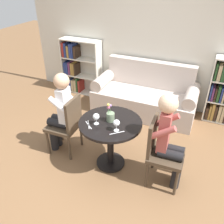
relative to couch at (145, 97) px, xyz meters
name	(u,v)px	position (x,y,z in m)	size (l,w,h in m)	color
ground_plane	(111,163)	(0.00, -1.57, -0.31)	(16.00, 16.00, 0.00)	brown
back_wall	(156,35)	(0.00, 0.42, 1.04)	(5.20, 0.05, 2.70)	beige
round_table	(110,133)	(0.00, -1.57, 0.23)	(0.81, 0.81, 0.71)	black
couch	(145,97)	(0.00, 0.00, 0.00)	(1.87, 0.80, 0.92)	beige
bookshelf_left	(78,67)	(-1.59, 0.26, 0.24)	(0.84, 0.28, 1.16)	silver
chair_left	(67,123)	(-0.68, -1.56, 0.18)	(0.44, 0.44, 0.90)	#473828
chair_right	(161,150)	(0.68, -1.59, 0.18)	(0.44, 0.44, 0.90)	#473828
person_left	(61,111)	(-0.76, -1.57, 0.36)	(0.43, 0.35, 1.25)	black
person_right	(170,139)	(0.76, -1.58, 0.37)	(0.43, 0.35, 1.25)	black
wine_glass_left	(96,117)	(-0.14, -1.68, 0.50)	(0.08, 0.08, 0.15)	white
wine_glass_right	(116,123)	(0.14, -1.71, 0.50)	(0.08, 0.08, 0.15)	white
flower_vase	(110,116)	(-0.01, -1.55, 0.47)	(0.10, 0.10, 0.26)	gray
knife_left_setting	(117,133)	(0.17, -1.75, 0.40)	(0.15, 0.14, 0.00)	silver
fork_left_setting	(89,125)	(-0.22, -1.75, 0.40)	(0.15, 0.13, 0.00)	silver
knife_right_setting	(89,125)	(-0.22, -1.74, 0.40)	(0.11, 0.17, 0.00)	silver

